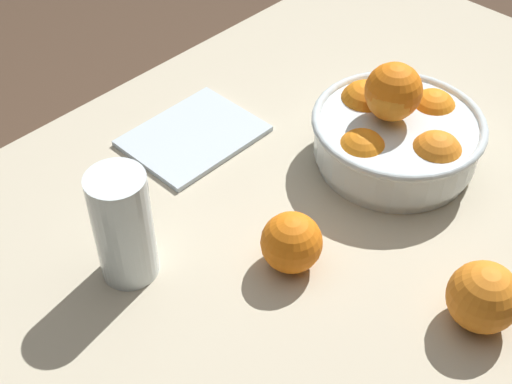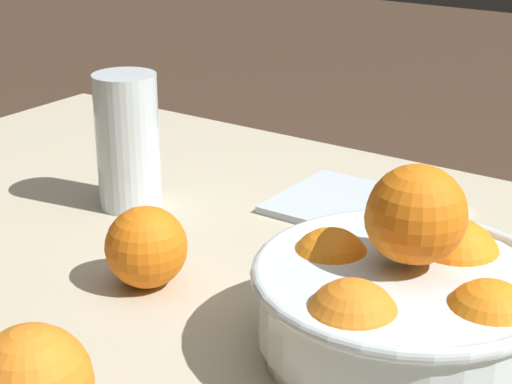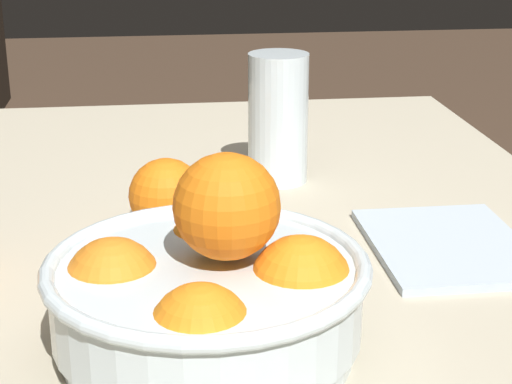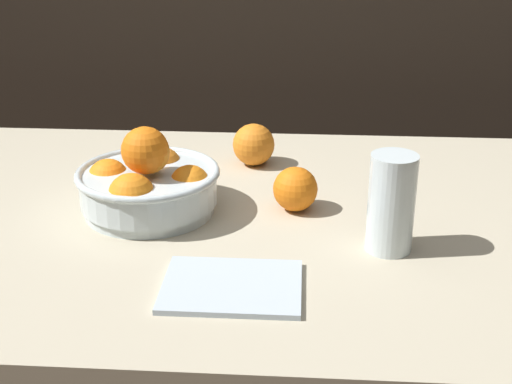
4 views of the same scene
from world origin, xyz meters
name	(u,v)px [view 4 (image 4 of 4)]	position (x,y,z in m)	size (l,w,h in m)	color
dining_table	(240,260)	(0.00, 0.00, 0.68)	(1.25, 0.84, 0.77)	#B7AD93
fruit_bowl	(148,183)	(-0.15, 0.00, 0.82)	(0.24, 0.24, 0.15)	silver
juice_glass	(391,208)	(0.23, -0.11, 0.83)	(0.07, 0.07, 0.15)	#F4A314
orange_loose_near_bowl	(254,145)	(0.01, 0.23, 0.81)	(0.08, 0.08, 0.08)	orange
orange_loose_front	(295,189)	(0.09, 0.02, 0.80)	(0.07, 0.07, 0.07)	orange
napkin	(232,286)	(0.01, -0.24, 0.77)	(0.19, 0.14, 0.01)	silver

